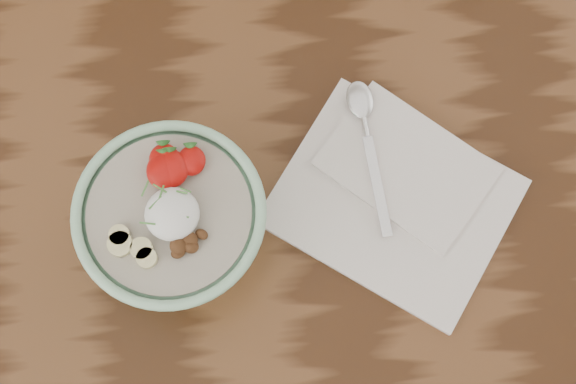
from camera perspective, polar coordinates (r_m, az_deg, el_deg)
name	(u,v)px	position (r cm, az deg, el deg)	size (l,w,h in cm)	color
table	(159,263)	(94.46, -9.16, -5.00)	(160.00, 90.00, 75.00)	#381E0E
breakfast_bowl	(174,221)	(79.08, -8.10, -2.09)	(18.34, 18.34, 12.29)	#9ED5AD
napkin	(396,194)	(85.60, 7.69, -0.16)	(29.81, 28.74, 1.43)	white
spoon	(364,121)	(86.45, 5.44, 5.05)	(3.43, 17.55, 0.91)	silver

